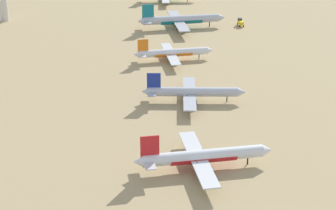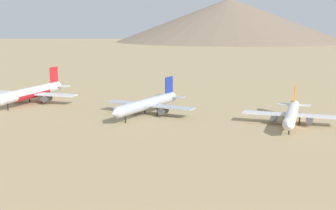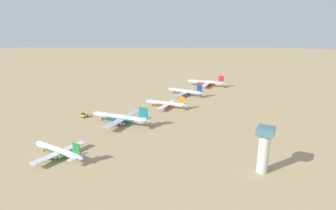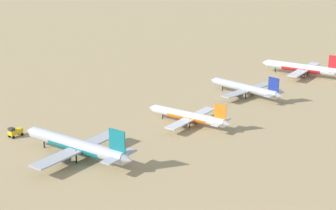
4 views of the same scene
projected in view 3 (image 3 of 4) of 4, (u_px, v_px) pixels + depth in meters
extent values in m
plane|color=tan|center=(162.00, 108.00, 222.14)|extent=(1800.00, 1800.00, 0.00)
cylinder|color=silver|center=(206.00, 82.00, 307.07)|extent=(38.92, 9.49, 4.09)
cone|color=silver|center=(189.00, 81.00, 314.71)|extent=(3.97, 4.45, 4.01)
cone|color=silver|center=(224.00, 84.00, 299.51)|extent=(3.50, 4.07, 3.68)
cube|color=red|center=(221.00, 79.00, 299.61)|extent=(5.91, 1.20, 7.53)
cube|color=silver|center=(222.00, 83.00, 300.57)|extent=(5.22, 13.26, 0.39)
cube|color=silver|center=(208.00, 83.00, 306.68)|extent=(10.46, 36.97, 0.48)
cylinder|color=#4C4C54|center=(206.00, 85.00, 301.64)|extent=(4.82, 3.08, 2.47)
cylinder|color=#4C4C54|center=(208.00, 83.00, 313.15)|extent=(4.82, 3.08, 2.47)
cylinder|color=black|center=(194.00, 84.00, 313.07)|extent=(0.47, 0.47, 4.11)
cylinder|color=black|center=(208.00, 85.00, 304.27)|extent=(0.47, 0.47, 4.11)
cylinder|color=black|center=(209.00, 84.00, 309.26)|extent=(0.47, 0.47, 4.11)
cylinder|color=red|center=(206.00, 83.00, 307.16)|extent=(21.66, 7.05, 4.10)
cylinder|color=#B2B7C1|center=(185.00, 91.00, 263.89)|extent=(35.35, 5.65, 3.72)
cone|color=#B2B7C1|center=(169.00, 89.00, 274.03)|extent=(3.32, 3.81, 3.64)
cone|color=#B2B7C1|center=(203.00, 94.00, 253.85)|extent=(2.92, 3.49, 3.34)
cube|color=navy|center=(199.00, 89.00, 254.54)|extent=(5.39, 0.64, 6.84)
cube|color=#A4A8B2|center=(200.00, 93.00, 255.31)|extent=(3.77, 11.89, 0.35)
cube|color=#A4A8B2|center=(187.00, 92.00, 263.29)|extent=(6.71, 33.46, 0.44)
cylinder|color=#4C4C54|center=(183.00, 94.00, 259.35)|extent=(4.22, 2.47, 2.25)
cylinder|color=#4C4C54|center=(189.00, 92.00, 268.79)|extent=(4.22, 2.47, 2.25)
cylinder|color=black|center=(174.00, 92.00, 271.57)|extent=(0.43, 0.43, 3.73)
cylinder|color=black|center=(186.00, 94.00, 261.16)|extent=(0.43, 0.43, 3.73)
cylinder|color=black|center=(189.00, 93.00, 265.25)|extent=(0.43, 0.43, 3.73)
cylinder|color=silver|center=(166.00, 103.00, 221.65)|extent=(32.35, 7.60, 3.40)
cone|color=silver|center=(147.00, 101.00, 228.14)|extent=(3.27, 3.68, 3.33)
cone|color=silver|center=(185.00, 106.00, 215.23)|extent=(2.88, 3.36, 3.06)
cube|color=orange|center=(182.00, 100.00, 215.34)|extent=(4.92, 0.96, 6.26)
cube|color=silver|center=(182.00, 105.00, 216.13)|extent=(4.25, 11.01, 0.32)
cube|color=silver|center=(167.00, 104.00, 221.31)|extent=(8.43, 30.72, 0.40)
cylinder|color=#4C4C54|center=(164.00, 107.00, 217.15)|extent=(3.99, 2.53, 2.06)
cylinder|color=#4C4C54|center=(169.00, 104.00, 226.68)|extent=(3.99, 2.53, 2.06)
cylinder|color=black|center=(153.00, 104.00, 226.73)|extent=(0.39, 0.39, 3.41)
cylinder|color=black|center=(167.00, 107.00, 219.31)|extent=(0.39, 0.39, 3.41)
cylinder|color=black|center=(169.00, 105.00, 223.44)|extent=(0.39, 0.39, 3.41)
cylinder|color=orange|center=(166.00, 104.00, 221.72)|extent=(17.99, 5.70, 3.40)
cylinder|color=#B2B7C1|center=(121.00, 117.00, 183.00)|extent=(41.14, 9.44, 4.32)
cone|color=#B2B7C1|center=(94.00, 113.00, 191.37)|extent=(4.14, 4.66, 4.23)
cone|color=#B2B7C1|center=(149.00, 121.00, 174.72)|extent=(3.65, 4.26, 3.89)
cube|color=#14727F|center=(144.00, 113.00, 174.88)|extent=(6.25, 1.18, 7.96)
cube|color=#A4A8B2|center=(145.00, 120.00, 175.88)|extent=(5.33, 13.99, 0.41)
cube|color=#A4A8B2|center=(123.00, 119.00, 182.56)|extent=(10.50, 39.06, 0.51)
cylinder|color=#4C4C54|center=(116.00, 124.00, 177.29)|extent=(5.07, 3.19, 2.61)
cylinder|color=#4C4C54|center=(127.00, 118.00, 189.37)|extent=(5.07, 3.19, 2.61)
cylinder|color=black|center=(102.00, 118.00, 189.54)|extent=(0.50, 0.50, 4.34)
cylinder|color=black|center=(122.00, 123.00, 180.02)|extent=(0.50, 0.50, 4.34)
cylinder|color=black|center=(127.00, 120.00, 185.26)|extent=(0.50, 0.50, 4.34)
cylinder|color=#14727F|center=(121.00, 118.00, 183.09)|extent=(22.87, 7.13, 4.33)
cylinder|color=silver|center=(58.00, 150.00, 134.96)|extent=(32.22, 4.07, 3.39)
cone|color=silver|center=(37.00, 143.00, 143.74)|extent=(2.93, 3.39, 3.33)
cone|color=silver|center=(82.00, 159.00, 126.27)|extent=(2.56, 3.11, 3.05)
cube|color=#197A38|center=(76.00, 149.00, 126.80)|extent=(4.92, 0.42, 6.25)
cube|color=silver|center=(78.00, 157.00, 127.52)|extent=(3.08, 10.78, 0.32)
cube|color=silver|center=(60.00, 152.00, 134.44)|extent=(5.11, 30.45, 0.40)
cylinder|color=#4C4C54|center=(50.00, 158.00, 130.73)|extent=(3.79, 2.13, 2.05)
cylinder|color=#4C4C54|center=(68.00, 150.00, 139.54)|extent=(3.79, 2.13, 2.05)
cylinder|color=black|center=(44.00, 149.00, 141.64)|extent=(0.39, 0.39, 3.41)
cylinder|color=black|center=(58.00, 157.00, 132.48)|extent=(0.39, 0.39, 3.41)
cylinder|color=black|center=(65.00, 153.00, 136.30)|extent=(0.39, 0.39, 3.41)
cylinder|color=#197A38|center=(58.00, 151.00, 135.02)|extent=(17.75, 3.77, 3.40)
cube|color=yellow|center=(85.00, 115.00, 197.34)|extent=(2.85, 5.42, 1.70)
cube|color=#333338|center=(83.00, 114.00, 195.47)|extent=(2.25, 2.01, 1.10)
cylinder|color=black|center=(84.00, 118.00, 195.54)|extent=(0.47, 1.13, 1.10)
cylinder|color=black|center=(82.00, 117.00, 196.44)|extent=(0.47, 1.13, 1.10)
cylinder|color=black|center=(88.00, 116.00, 199.01)|extent=(0.47, 1.13, 1.10)
cylinder|color=black|center=(85.00, 116.00, 199.91)|extent=(0.47, 1.13, 1.10)
cylinder|color=beige|center=(263.00, 154.00, 119.14)|extent=(4.80, 4.80, 18.30)
cube|color=#3F6B7A|center=(266.00, 131.00, 116.17)|extent=(7.20, 7.20, 3.60)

